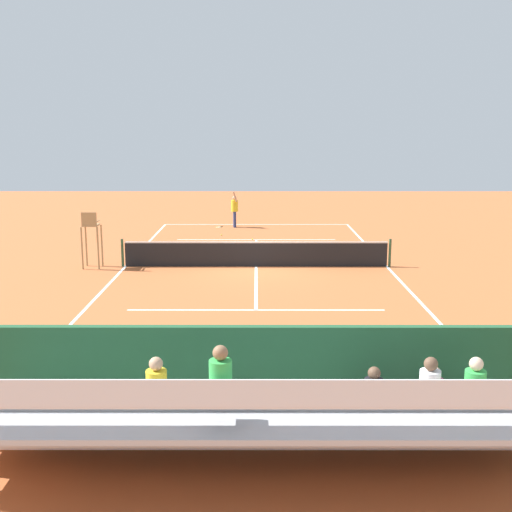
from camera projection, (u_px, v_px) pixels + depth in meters
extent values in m
plane|color=#BC6033|center=(256.00, 266.00, 24.78)|extent=(60.00, 60.00, 0.00)
cube|color=white|center=(256.00, 224.00, 35.57)|extent=(10.00, 0.10, 0.01)
cube|color=white|center=(256.00, 373.00, 13.99)|extent=(10.00, 0.10, 0.01)
cube|color=white|center=(387.00, 266.00, 24.77)|extent=(0.10, 22.00, 0.01)
cube|color=white|center=(126.00, 266.00, 24.78)|extent=(0.10, 22.00, 0.01)
cube|color=white|center=(256.00, 240.00, 30.71)|extent=(7.50, 0.10, 0.01)
cube|color=white|center=(256.00, 310.00, 18.84)|extent=(7.50, 0.10, 0.01)
cube|color=white|center=(256.00, 266.00, 24.78)|extent=(0.10, 12.10, 0.01)
cube|color=white|center=(256.00, 224.00, 35.57)|extent=(0.10, 0.30, 0.01)
cube|color=black|center=(256.00, 255.00, 24.69)|extent=(10.00, 0.02, 0.91)
cube|color=white|center=(256.00, 242.00, 24.60)|extent=(10.00, 0.04, 0.06)
cylinder|color=#2D5133|center=(390.00, 253.00, 24.67)|extent=(0.10, 0.10, 1.07)
cylinder|color=#2D5133|center=(122.00, 253.00, 24.68)|extent=(0.10, 0.10, 1.07)
cube|color=#235633|center=(255.00, 383.00, 10.85)|extent=(18.00, 0.16, 2.00)
cube|color=#B2B2B7|center=(255.00, 436.00, 10.66)|extent=(9.00, 0.10, 0.45)
cube|color=#B2B2B7|center=(255.00, 435.00, 10.28)|extent=(9.00, 0.80, 0.08)
cube|color=#B2B2B7|center=(255.00, 435.00, 10.69)|extent=(9.00, 0.04, 0.45)
cube|color=silver|center=(255.00, 414.00, 10.10)|extent=(8.60, 0.36, 0.04)
cube|color=silver|center=(255.00, 406.00, 9.89)|extent=(8.60, 0.03, 0.36)
cube|color=#B2B2B7|center=(255.00, 432.00, 9.41)|extent=(9.00, 0.80, 0.08)
cube|color=#B2B2B7|center=(255.00, 432.00, 9.82)|extent=(9.00, 0.04, 0.45)
cube|color=silver|center=(255.00, 408.00, 9.23)|extent=(8.60, 0.36, 0.04)
cube|color=silver|center=(255.00, 400.00, 9.01)|extent=(8.60, 0.03, 0.36)
cube|color=#B2B2B7|center=(255.00, 429.00, 8.54)|extent=(9.00, 0.80, 0.08)
cube|color=#B2B2B7|center=(255.00, 429.00, 8.94)|extent=(9.00, 0.04, 0.45)
cube|color=silver|center=(255.00, 402.00, 8.36)|extent=(8.60, 0.36, 0.04)
cube|color=silver|center=(255.00, 393.00, 8.14)|extent=(8.60, 0.03, 0.36)
cube|color=#2D2D33|center=(431.00, 407.00, 10.26)|extent=(0.32, 0.40, 0.12)
cylinder|color=pink|center=(434.00, 393.00, 10.08)|extent=(0.30, 0.30, 0.45)
sphere|color=tan|center=(435.00, 373.00, 10.02)|extent=(0.20, 0.20, 0.20)
cube|color=#2D2D33|center=(371.00, 407.00, 10.26)|extent=(0.32, 0.40, 0.12)
cylinder|color=black|center=(373.00, 393.00, 10.08)|extent=(0.30, 0.30, 0.45)
sphere|color=brown|center=(374.00, 373.00, 10.02)|extent=(0.20, 0.20, 0.20)
cube|color=#2D2D33|center=(221.00, 394.00, 8.52)|extent=(0.32, 0.40, 0.12)
cylinder|color=green|center=(221.00, 377.00, 8.34)|extent=(0.30, 0.30, 0.45)
sphere|color=#8C6647|center=(220.00, 353.00, 8.28)|extent=(0.20, 0.20, 0.20)
cube|color=#2D2D33|center=(471.00, 401.00, 9.38)|extent=(0.32, 0.40, 0.12)
cylinder|color=green|center=(475.00, 386.00, 9.21)|extent=(0.30, 0.30, 0.45)
sphere|color=beige|center=(476.00, 364.00, 9.15)|extent=(0.20, 0.20, 0.20)
cube|color=#2D2D33|center=(158.00, 401.00, 9.39)|extent=(0.32, 0.40, 0.12)
cylinder|color=yellow|center=(157.00, 385.00, 9.22)|extent=(0.30, 0.30, 0.45)
sphere|color=tan|center=(156.00, 364.00, 9.15)|extent=(0.20, 0.20, 0.20)
cube|color=#2D2D33|center=(427.00, 401.00, 9.38)|extent=(0.32, 0.40, 0.12)
cylinder|color=white|center=(430.00, 386.00, 9.21)|extent=(0.30, 0.30, 0.45)
sphere|color=brown|center=(431.00, 364.00, 9.15)|extent=(0.20, 0.20, 0.20)
cylinder|color=#A88456|center=(102.00, 245.00, 24.74)|extent=(0.07, 0.07, 1.60)
cylinder|color=#A88456|center=(86.00, 245.00, 24.74)|extent=(0.07, 0.07, 1.60)
cylinder|color=#A88456|center=(98.00, 248.00, 24.15)|extent=(0.07, 0.07, 1.60)
cylinder|color=#A88456|center=(82.00, 248.00, 24.15)|extent=(0.07, 0.07, 1.60)
cube|color=#A88456|center=(91.00, 225.00, 24.28)|extent=(0.56, 0.56, 0.06)
cube|color=#A88456|center=(89.00, 219.00, 23.99)|extent=(0.56, 0.06, 0.48)
cube|color=#A88456|center=(98.00, 221.00, 24.25)|extent=(0.04, 0.48, 0.04)
cube|color=#A88456|center=(84.00, 221.00, 24.25)|extent=(0.04, 0.48, 0.04)
cube|color=#9E754C|center=(396.00, 395.00, 11.74)|extent=(1.80, 0.40, 0.05)
cylinder|color=#9E754C|center=(437.00, 407.00, 11.78)|extent=(0.06, 0.06, 0.45)
cylinder|color=#9E754C|center=(354.00, 407.00, 11.79)|extent=(0.06, 0.06, 0.45)
cube|color=#9E754C|center=(399.00, 383.00, 11.51)|extent=(1.80, 0.04, 0.36)
cube|color=#334C8C|center=(294.00, 414.00, 11.60)|extent=(0.90, 0.36, 0.36)
cylinder|color=navy|center=(234.00, 219.00, 34.63)|extent=(0.14, 0.14, 0.85)
cylinder|color=navy|center=(235.00, 220.00, 34.41)|extent=(0.14, 0.14, 0.85)
cylinder|color=yellow|center=(235.00, 206.00, 34.38)|extent=(0.41, 0.41, 0.60)
sphere|color=tan|center=(235.00, 198.00, 34.30)|extent=(0.22, 0.22, 0.22)
cylinder|color=tan|center=(235.00, 197.00, 34.07)|extent=(0.26, 0.12, 0.55)
cylinder|color=tan|center=(234.00, 205.00, 34.59)|extent=(0.10, 0.10, 0.50)
cylinder|color=black|center=(221.00, 227.00, 34.71)|extent=(0.17, 0.26, 0.03)
torus|color=#D8CC4C|center=(218.00, 227.00, 34.48)|extent=(0.42, 0.42, 0.02)
cylinder|color=white|center=(218.00, 227.00, 34.48)|extent=(0.25, 0.25, 0.00)
sphere|color=#CCDB33|center=(221.00, 235.00, 31.91)|extent=(0.07, 0.07, 0.07)
sphere|color=#CCDB33|center=(252.00, 239.00, 30.67)|extent=(0.07, 0.07, 0.07)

